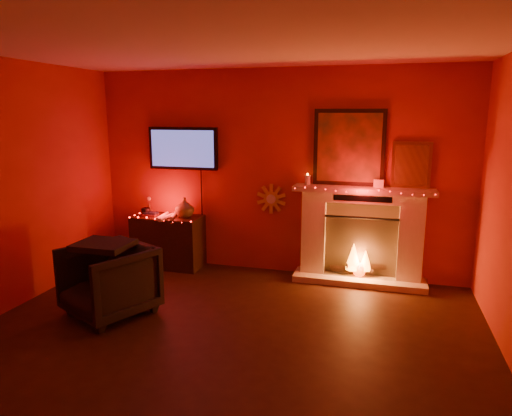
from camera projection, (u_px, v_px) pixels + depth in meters
The scene contains 6 objects.
room at pixel (205, 211), 3.69m from camera, with size 5.00×5.00×5.00m.
fireplace at pixel (361, 226), 5.76m from camera, with size 1.72×0.40×2.18m.
tv at pixel (183, 149), 6.28m from camera, with size 1.00×0.07×1.24m.
sunburst_clock at pixel (271, 199), 6.11m from camera, with size 0.40×0.03×0.40m.
console_table at pixel (169, 239), 6.40m from camera, with size 0.95×0.59×1.00m.
armchair at pixel (109, 281), 4.85m from camera, with size 0.81×0.83×0.76m, color black.
Camera 1 is at (1.38, -3.36, 2.12)m, focal length 32.00 mm.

